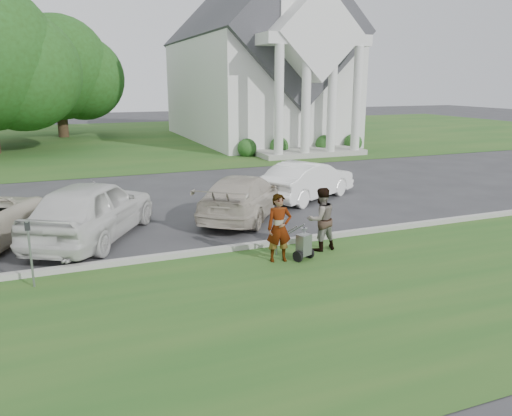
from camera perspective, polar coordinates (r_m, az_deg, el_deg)
ground at (r=12.35m, az=0.75°, el=-5.38°), size 120.00×120.00×0.00m
grass_strip at (r=9.85m, az=7.52°, el=-10.80°), size 80.00×7.00×0.01m
church_lawn at (r=38.23m, az=-14.96°, el=7.62°), size 80.00×30.00×0.01m
curb at (r=12.81m, az=-0.19°, el=-4.29°), size 80.00×0.18×0.15m
church at (r=36.47m, az=0.02°, el=17.14°), size 9.19×19.00×24.10m
tree_back at (r=40.74m, az=-21.71°, el=14.17°), size 9.61×7.60×8.89m
striping_cart at (r=11.94m, az=5.44°, el=-4.26°), size 0.68×1.00×0.87m
person_left at (r=11.69m, az=2.66°, el=-2.36°), size 0.65×0.48×1.62m
person_right at (r=12.56m, az=7.42°, el=-1.33°), size 0.83×0.68×1.60m
parking_meter_near at (r=12.07m, az=2.40°, el=-1.38°), size 0.10×0.09×1.43m
parking_meter_far at (r=11.17m, az=-24.46°, el=-3.96°), size 0.10×0.09×1.44m
car_b at (r=14.02m, az=-18.24°, el=-0.16°), size 4.13×5.20×1.66m
car_c at (r=15.56m, az=-1.43°, el=1.34°), size 4.30×4.78×1.33m
car_d at (r=18.06m, az=5.92°, el=3.16°), size 4.36×3.29×1.38m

